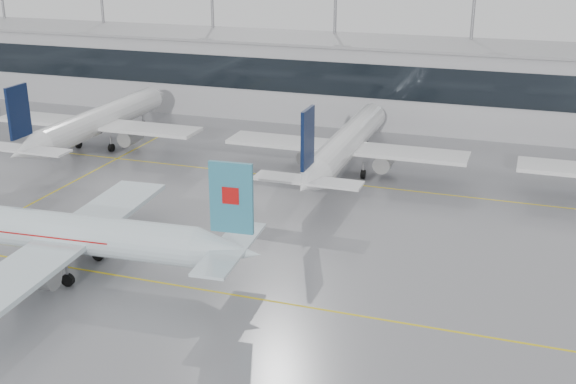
% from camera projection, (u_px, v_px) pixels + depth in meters
% --- Properties ---
extents(ground, '(320.00, 320.00, 0.00)m').
position_uv_depth(ground, '(241.00, 296.00, 59.36)').
color(ground, gray).
rests_on(ground, ground).
extents(taxi_line_main, '(120.00, 0.25, 0.01)m').
position_uv_depth(taxi_line_main, '(241.00, 296.00, 59.36)').
color(taxi_line_main, yellow).
rests_on(taxi_line_main, ground).
extents(taxi_line_north, '(120.00, 0.25, 0.01)m').
position_uv_depth(taxi_line_north, '(337.00, 183.00, 86.04)').
color(taxi_line_north, yellow).
rests_on(taxi_line_north, ground).
extents(taxi_line_cross, '(0.25, 60.00, 0.01)m').
position_uv_depth(taxi_line_cross, '(47.00, 196.00, 81.83)').
color(taxi_line_cross, yellow).
rests_on(taxi_line_cross, ground).
extents(terminal, '(180.00, 15.00, 12.00)m').
position_uv_depth(terminal, '(392.00, 83.00, 112.45)').
color(terminal, '#A1A1A5').
rests_on(terminal, ground).
extents(terminal_glass, '(180.00, 0.20, 5.00)m').
position_uv_depth(terminal_glass, '(382.00, 82.00, 105.22)').
color(terminal_glass, black).
rests_on(terminal_glass, ground).
extents(terminal_roof, '(182.00, 16.00, 0.40)m').
position_uv_depth(terminal_roof, '(394.00, 42.00, 110.33)').
color(terminal_roof, gray).
rests_on(terminal_roof, ground).
extents(light_masts, '(156.40, 1.00, 22.60)m').
position_uv_depth(light_masts, '(401.00, 30.00, 115.28)').
color(light_masts, gray).
rests_on(light_masts, ground).
extents(air_canada_jet, '(36.19, 28.91, 11.32)m').
position_uv_depth(air_canada_jet, '(68.00, 234.00, 62.52)').
color(air_canada_jet, silver).
rests_on(air_canada_jet, ground).
extents(parked_jet_b, '(29.64, 36.96, 11.72)m').
position_uv_depth(parked_jet_b, '(98.00, 121.00, 98.70)').
color(parked_jet_b, silver).
rests_on(parked_jet_b, ground).
extents(parked_jet_c, '(29.64, 36.96, 11.72)m').
position_uv_depth(parked_jet_c, '(345.00, 145.00, 88.06)').
color(parked_jet_c, silver).
rests_on(parked_jet_c, ground).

